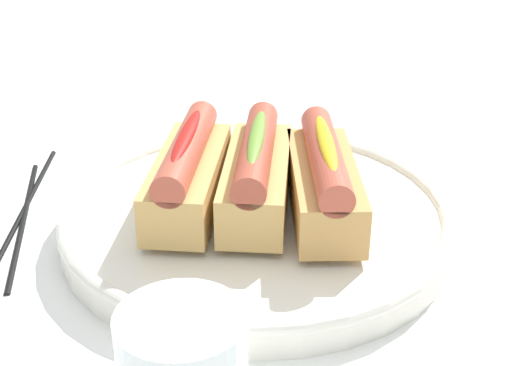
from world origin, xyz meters
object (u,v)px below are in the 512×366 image
chopstick_near (23,219)px  hotdog_back (256,174)px  hotdog_front (188,172)px  chopstick_far (27,201)px  hotdog_side (325,177)px  serving_bowl (256,219)px

chopstick_near → hotdog_back: bearing=73.6°
hotdog_front → chopstick_far: size_ratio=0.70×
hotdog_side → chopstick_near: size_ratio=0.72×
chopstick_far → chopstick_near: bearing=7.7°
hotdog_front → hotdog_back: same height
serving_bowl → chopstick_near: 0.20m
hotdog_front → chopstick_near: size_ratio=0.70×
hotdog_front → hotdog_back: bearing=97.1°
serving_bowl → hotdog_back: hotdog_back is taller
hotdog_side → chopstick_far: hotdog_side is taller
hotdog_front → hotdog_side: 0.11m
serving_bowl → hotdog_front: 0.07m
hotdog_side → serving_bowl: bearing=-82.9°
hotdog_back → hotdog_side: bearing=97.1°
hotdog_side → chopstick_far: bearing=-90.7°
hotdog_front → chopstick_near: 0.16m
hotdog_front → hotdog_back: 0.05m
serving_bowl → chopstick_near: (0.02, -0.20, -0.01)m
hotdog_front → hotdog_side: (-0.01, 0.11, 0.00)m
hotdog_side → hotdog_front: bearing=-82.9°
hotdog_side → chopstick_far: 0.27m
hotdog_back → chopstick_far: bearing=-92.7°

